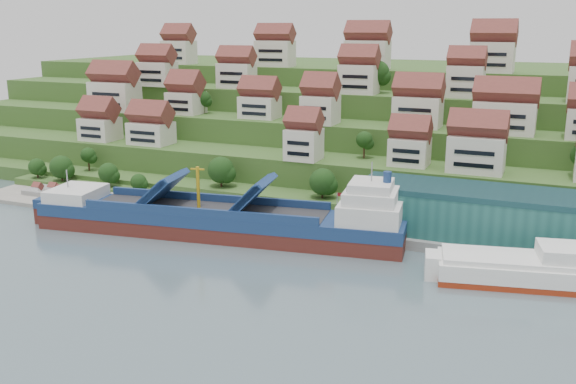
% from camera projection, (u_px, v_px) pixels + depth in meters
% --- Properties ---
extents(ground, '(300.00, 300.00, 0.00)m').
position_uv_depth(ground, '(242.00, 241.00, 137.39)').
color(ground, slate).
rests_on(ground, ground).
extents(quay, '(180.00, 14.00, 2.20)m').
position_uv_depth(quay, '(352.00, 228.00, 142.86)').
color(quay, gray).
rests_on(quay, ground).
extents(pebble_beach, '(45.00, 20.00, 1.00)m').
position_uv_depth(pebble_beach, '(67.00, 198.00, 169.97)').
color(pebble_beach, gray).
rests_on(pebble_beach, ground).
extents(hillside, '(260.00, 128.00, 31.00)m').
position_uv_depth(hillside, '(375.00, 125.00, 226.83)').
color(hillside, '#2D4C1E').
rests_on(hillside, ground).
extents(hillside_village, '(156.74, 63.66, 29.04)m').
position_uv_depth(hillside_village, '(343.00, 96.00, 185.40)').
color(hillside_village, silver).
rests_on(hillside_village, ground).
extents(hillside_trees, '(145.51, 60.97, 31.85)m').
position_uv_depth(hillside_trees, '(264.00, 136.00, 175.36)').
color(hillside_trees, '#1D4216').
rests_on(hillside_trees, ground).
extents(warehouse, '(60.00, 15.00, 10.00)m').
position_uv_depth(warehouse, '(506.00, 215.00, 130.95)').
color(warehouse, '#23605B').
rests_on(warehouse, quay).
extents(flagpole, '(1.28, 0.16, 8.00)m').
position_uv_depth(flagpole, '(337.00, 207.00, 137.67)').
color(flagpole, gray).
rests_on(flagpole, quay).
extents(beach_huts, '(14.40, 3.70, 2.20)m').
position_uv_depth(beach_huts, '(58.00, 192.00, 169.21)').
color(beach_huts, white).
rests_on(beach_huts, pebble_beach).
extents(cargo_ship, '(82.73, 24.02, 18.18)m').
position_uv_depth(cargo_ship, '(227.00, 221.00, 139.77)').
color(cargo_ship, '#55201A').
rests_on(cargo_ship, ground).
extents(second_ship, '(29.39, 15.86, 8.08)m').
position_uv_depth(second_ship, '(521.00, 270.00, 114.62)').
color(second_ship, maroon).
rests_on(second_ship, ground).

